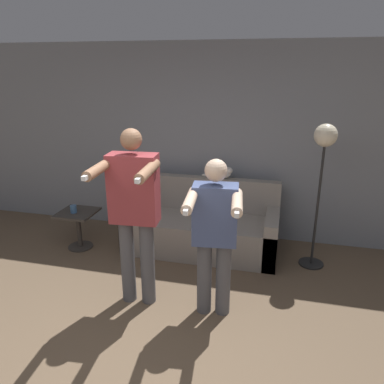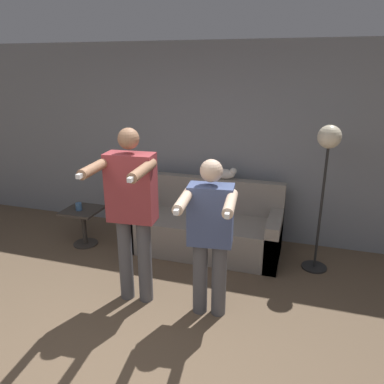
% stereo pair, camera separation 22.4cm
% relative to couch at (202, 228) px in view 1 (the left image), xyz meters
% --- Properties ---
extents(wall_back, '(10.00, 0.05, 2.60)m').
position_rel_couch_xyz_m(wall_back, '(-0.14, 0.56, 1.01)').
color(wall_back, gray).
rests_on(wall_back, ground_plane).
extents(couch, '(1.94, 0.81, 0.89)m').
position_rel_couch_xyz_m(couch, '(0.00, 0.00, 0.00)').
color(couch, gray).
rests_on(couch, ground_plane).
extents(person_left, '(0.56, 0.70, 1.77)m').
position_rel_couch_xyz_m(person_left, '(-0.37, -1.29, 0.74)').
color(person_left, '#56565B').
rests_on(person_left, ground_plane).
extents(person_right, '(0.53, 0.71, 1.54)m').
position_rel_couch_xyz_m(person_right, '(0.40, -1.29, 0.59)').
color(person_right, '#56565B').
rests_on(person_right, ground_plane).
extents(cat, '(0.41, 0.12, 0.16)m').
position_rel_couch_xyz_m(cat, '(0.17, 0.29, 0.67)').
color(cat, silver).
rests_on(cat, couch).
extents(floor_lamp, '(0.29, 0.29, 1.70)m').
position_rel_couch_xyz_m(floor_lamp, '(1.38, -0.08, 1.09)').
color(floor_lamp, black).
rests_on(floor_lamp, ground_plane).
extents(side_table, '(0.46, 0.46, 0.50)m').
position_rel_couch_xyz_m(side_table, '(-1.57, -0.35, 0.07)').
color(side_table, '#38332D').
rests_on(side_table, ground_plane).
extents(cup, '(0.08, 0.08, 0.10)m').
position_rel_couch_xyz_m(cup, '(-1.60, -0.39, 0.26)').
color(cup, '#3D6693').
rests_on(cup, side_table).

